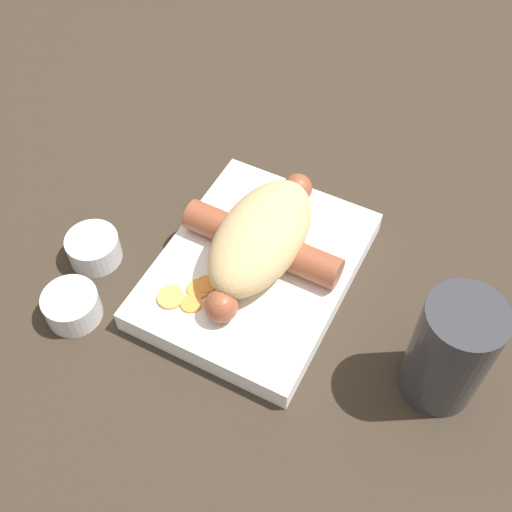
# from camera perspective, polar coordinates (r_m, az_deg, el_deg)

# --- Properties ---
(ground_plane) EXTENTS (3.00, 3.00, 0.00)m
(ground_plane) POSITION_cam_1_polar(r_m,az_deg,el_deg) (0.67, 0.00, -1.83)
(ground_plane) COLOR #33281E
(food_tray) EXTENTS (0.24, 0.18, 0.03)m
(food_tray) POSITION_cam_1_polar(r_m,az_deg,el_deg) (0.66, 0.00, -1.19)
(food_tray) COLOR white
(food_tray) RESTS_ON ground_plane
(bread_roll) EXTENTS (0.15, 0.08, 0.06)m
(bread_roll) POSITION_cam_1_polar(r_m,az_deg,el_deg) (0.63, 0.05, 1.93)
(bread_roll) COLOR tan
(bread_roll) RESTS_ON food_tray
(sausage) EXTENTS (0.20, 0.17, 0.03)m
(sausage) POSITION_cam_1_polar(r_m,az_deg,el_deg) (0.64, 0.30, 1.24)
(sausage) COLOR brown
(sausage) RESTS_ON food_tray
(pickled_veggies) EXTENTS (0.06, 0.05, 0.00)m
(pickled_veggies) POSITION_cam_1_polar(r_m,az_deg,el_deg) (0.63, -6.03, -3.36)
(pickled_veggies) COLOR orange
(pickled_veggies) RESTS_ON food_tray
(condiment_cup_near) EXTENTS (0.06, 0.06, 0.03)m
(condiment_cup_near) POSITION_cam_1_polar(r_m,az_deg,el_deg) (0.69, -14.19, 0.57)
(condiment_cup_near) COLOR silver
(condiment_cup_near) RESTS_ON ground_plane
(condiment_cup_far) EXTENTS (0.06, 0.06, 0.03)m
(condiment_cup_far) POSITION_cam_1_polar(r_m,az_deg,el_deg) (0.66, -16.00, -4.38)
(condiment_cup_far) COLOR silver
(condiment_cup_far) RESTS_ON ground_plane
(drink_glass) EXTENTS (0.07, 0.07, 0.12)m
(drink_glass) POSITION_cam_1_polar(r_m,az_deg,el_deg) (0.58, 16.90, -8.11)
(drink_glass) COLOR #333338
(drink_glass) RESTS_ON ground_plane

